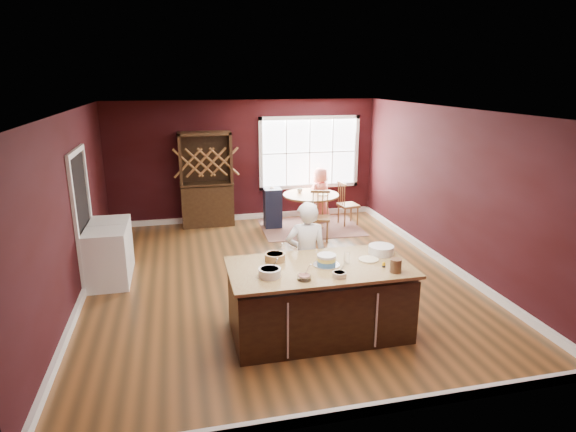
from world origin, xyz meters
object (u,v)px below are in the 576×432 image
(seated_woman, at_px, (320,195))
(washer, at_px, (107,259))
(chair_east, at_px, (348,203))
(hutch, at_px, (206,180))
(dining_table, at_px, (311,204))
(dryer, at_px, (112,246))
(chair_north, at_px, (317,197))
(baker, at_px, (306,256))
(toddler, at_px, (274,190))
(chair_south, at_px, (320,216))
(kitchen_island, at_px, (319,301))
(high_chair, at_px, (273,207))
(layer_cake, at_px, (327,260))

(seated_woman, distance_m, washer, 5.04)
(chair_east, bearing_deg, hutch, 70.41)
(dining_table, height_order, dryer, dryer)
(chair_north, xyz_separation_m, dryer, (-4.30, -2.44, -0.01))
(baker, bearing_deg, hutch, -68.63)
(dryer, bearing_deg, hutch, 52.69)
(seated_woman, relative_size, toddler, 4.74)
(chair_south, height_order, dryer, chair_south)
(kitchen_island, height_order, baker, baker)
(chair_north, distance_m, dryer, 4.94)
(chair_north, height_order, high_chair, chair_north)
(baker, relative_size, chair_north, 1.69)
(kitchen_island, bearing_deg, seated_woman, 73.00)
(baker, distance_m, toddler, 4.01)
(chair_south, distance_m, hutch, 2.66)
(baker, xyz_separation_m, dryer, (-2.82, 2.05, -0.33))
(high_chair, bearing_deg, kitchen_island, -92.28)
(chair_north, relative_size, hutch, 0.45)
(high_chair, relative_size, washer, 0.99)
(kitchen_island, xyz_separation_m, chair_east, (1.99, 4.39, 0.05))
(dryer, bearing_deg, layer_cake, -43.58)
(kitchen_island, relative_size, hutch, 1.10)
(dining_table, relative_size, chair_north, 1.30)
(baker, bearing_deg, seated_woman, -101.89)
(chair_east, distance_m, toddler, 1.68)
(kitchen_island, bearing_deg, dryer, 135.46)
(hutch, bearing_deg, dryer, -127.31)
(chair_south, bearing_deg, kitchen_island, -88.20)
(layer_cake, relative_size, toddler, 1.29)
(layer_cake, xyz_separation_m, toddler, (0.28, 4.69, -0.18))
(dining_table, relative_size, hutch, 0.59)
(kitchen_island, height_order, chair_south, chair_south)
(chair_east, distance_m, dryer, 5.06)
(baker, distance_m, washer, 3.17)
(kitchen_island, bearing_deg, washer, 142.92)
(dining_table, height_order, seated_woman, seated_woman)
(layer_cake, height_order, hutch, hutch)
(toddler, bearing_deg, layer_cake, -93.37)
(chair_north, bearing_deg, layer_cake, 47.99)
(washer, bearing_deg, chair_east, 25.36)
(chair_north, bearing_deg, baker, 44.98)
(chair_east, bearing_deg, chair_south, 125.52)
(dining_table, relative_size, layer_cake, 3.59)
(baker, height_order, hutch, hutch)
(chair_south, bearing_deg, baker, -91.69)
(layer_cake, bearing_deg, washer, 143.86)
(layer_cake, bearing_deg, dining_table, 76.71)
(dining_table, bearing_deg, baker, -106.71)
(toddler, relative_size, washer, 0.29)
(baker, height_order, dryer, baker)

